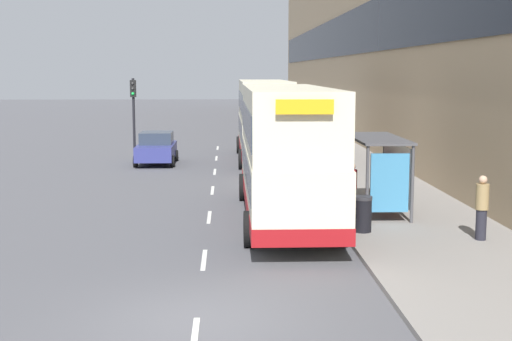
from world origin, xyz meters
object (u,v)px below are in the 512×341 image
Objects in this scene: double_decker_bus_near at (286,151)px; car_0 at (156,148)px; pedestrian_at_shelter at (344,174)px; litter_bin at (363,214)px; pedestrian_1 at (482,207)px; bus_shelter at (384,161)px; traffic_light_far_kerb at (133,105)px; double_decker_bus_ahead at (264,119)px; pedestrian_2 at (352,187)px.

car_0 is at bearing 111.05° from double_decker_bus_near.
litter_bin is at bearing -93.95° from pedestrian_at_shelter.
pedestrian_1 is (2.69, -7.13, 0.08)m from pedestrian_at_shelter.
bus_shelter is 18.46m from traffic_light_far_kerb.
car_0 is at bearing 122.48° from bus_shelter.
double_decker_bus_ahead is 2.41× the size of traffic_light_far_kerb.
pedestrian_at_shelter is 0.92× the size of pedestrian_1.
traffic_light_far_kerb reaches higher than pedestrian_2.
bus_shelter reaches higher than pedestrian_2.
traffic_light_far_kerb reaches higher than double_decker_bus_ahead.
double_decker_bus_ahead is 19.67m from pedestrian_1.
pedestrian_2 reaches higher than litter_bin.
pedestrian_1 is at bearing -64.59° from bus_shelter.
litter_bin is (-1.22, -2.82, -1.21)m from bus_shelter.
pedestrian_2 is (2.26, 0.61, -1.30)m from double_decker_bus_near.
bus_shelter is 16.51m from car_0.
pedestrian_1 is (5.07, -18.97, -1.22)m from double_decker_bus_ahead.
double_decker_bus_ahead is 18.01m from litter_bin.
pedestrian_2 reaches higher than car_0.
traffic_light_far_kerb is (-8.95, 18.19, 2.33)m from litter_bin.
pedestrian_1 is at bearing 121.00° from car_0.
pedestrian_at_shelter is at bearing 86.05° from litter_bin.
car_0 is at bearing 119.50° from pedestrian_2.
bus_shelter is at bearing -4.61° from pedestrian_2.
litter_bin is at bearing 159.86° from pedestrian_1.
pedestrian_1 is at bearing -54.22° from pedestrian_2.
bus_shelter reaches higher than litter_bin.
pedestrian_1 is at bearing -33.54° from double_decker_bus_near.
double_decker_bus_near is 2.81× the size of car_0.
pedestrian_1 is 1.72× the size of litter_bin.
litter_bin is (-3.10, 1.14, -0.40)m from pedestrian_1.
litter_bin is at bearing -113.44° from bus_shelter.
traffic_light_far_kerb is (-12.05, 19.32, 1.93)m from pedestrian_1.
traffic_light_far_kerb reaches higher than pedestrian_1.
car_0 is at bearing 126.85° from pedestrian_at_shelter.
pedestrian_at_shelter is 6.01m from litter_bin.
double_decker_bus_ahead reaches higher than bus_shelter.
pedestrian_2 is at bearing 175.39° from bus_shelter.
double_decker_bus_near is at bearing 132.13° from litter_bin.
traffic_light_far_kerb reaches higher than litter_bin.
traffic_light_far_kerb reaches higher than pedestrian_at_shelter.
pedestrian_2 is (-2.91, 4.04, -0.08)m from pedestrian_1.
pedestrian_at_shelter is 1.58× the size of litter_bin.
double_decker_bus_near is 2.68m from pedestrian_2.
pedestrian_2 is at bearing 125.78° from pedestrian_1.
bus_shelter reaches higher than pedestrian_at_shelter.
traffic_light_far_kerb is (-9.36, 12.20, 2.01)m from pedestrian_at_shelter.
car_0 is 2.18× the size of pedestrian_1.
traffic_light_far_kerb is (-1.32, 1.47, 2.17)m from car_0.
double_decker_bus_ahead is 10.18× the size of litter_bin.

